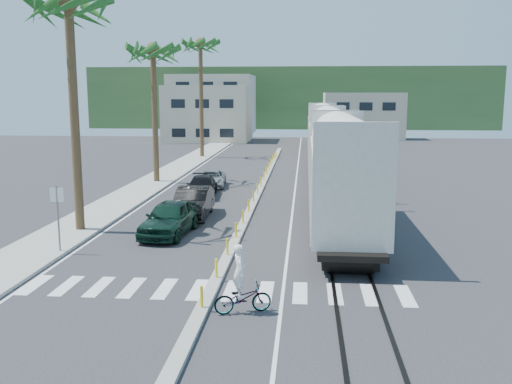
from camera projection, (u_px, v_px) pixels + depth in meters
The scene contains 16 objects.
ground at pixel (220, 273), 22.06m from camera, with size 140.00×140.00×0.00m, color #28282B.
sidewalk at pixel (164, 176), 47.31m from camera, with size 3.00×90.00×0.15m, color gray.
rails at pixel (326, 174), 49.11m from camera, with size 1.56×100.00×0.06m.
median at pixel (261, 187), 41.63m from camera, with size 0.45×60.00×0.85m.
crosswalk at pixel (212, 290), 20.09m from camera, with size 14.00×2.20×0.01m, color silver.
lane_markings at pixel (240, 178), 46.78m from camera, with size 9.42×90.00×0.01m.
freight_train at pixel (327, 142), 47.54m from camera, with size 3.00×60.94×5.85m.
palm_trees at pixel (158, 41), 43.19m from camera, with size 3.50×37.20×13.75m.
street_sign at pixel (58, 209), 24.31m from camera, with size 0.60×0.08×3.00m.
buildings at pixel (247, 109), 92.20m from camera, with size 38.00×27.00×10.00m.
hillside at pixel (291, 98), 119.20m from camera, with size 80.00×20.00×12.00m, color #385628.
car_lead at pixel (170, 218), 27.86m from camera, with size 2.42×5.09×1.68m, color black.
car_second at pixel (193, 203), 31.80m from camera, with size 1.90×5.14×1.68m, color black.
car_third at pixel (202, 187), 38.18m from camera, with size 2.36×4.89×1.37m, color black.
car_rear at pixel (212, 179), 42.41m from camera, with size 2.32×4.44×1.19m, color #B0B3B5.
cyclist at pixel (242, 292), 17.93m from camera, with size 1.79×2.24×2.23m.
Camera 1 is at (3.21, -21.00, 6.84)m, focal length 40.00 mm.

